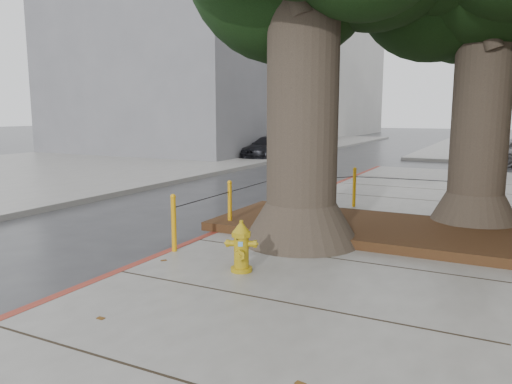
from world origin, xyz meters
TOP-DOWN VIEW (x-y plane):
  - ground at (0.00, 0.00)m, footprint 140.00×140.00m
  - sidewalk_opposite at (-14.00, 10.00)m, footprint 14.00×60.00m
  - curb_red at (-2.00, 2.50)m, footprint 0.14×26.00m
  - planter_bed at (0.90, 3.90)m, footprint 6.40×2.60m
  - building_far_grey at (-15.00, 22.00)m, footprint 12.00×16.00m
  - building_far_white at (-17.00, 45.00)m, footprint 12.00×18.00m
  - bollard_ring at (-0.87, 4.38)m, footprint 3.79×5.39m
  - fire_hydrant at (-0.43, 0.80)m, footprint 0.40×0.40m
  - car_dark at (-8.13, 17.76)m, footprint 1.99×4.09m

SIDE VIEW (x-z plane):
  - ground at x=0.00m, z-range 0.00..0.00m
  - sidewalk_opposite at x=-14.00m, z-range 0.00..0.15m
  - curb_red at x=-2.00m, z-range -0.01..0.15m
  - planter_bed at x=0.90m, z-range 0.15..0.31m
  - fire_hydrant at x=-0.43m, z-range 0.14..0.88m
  - car_dark at x=-8.13m, z-range 0.00..1.15m
  - bollard_ring at x=-0.87m, z-range 0.19..1.14m
  - building_far_grey at x=-15.00m, z-range 0.00..12.00m
  - building_far_white at x=-17.00m, z-range 0.00..15.00m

